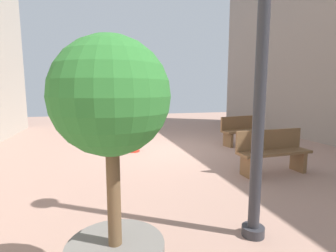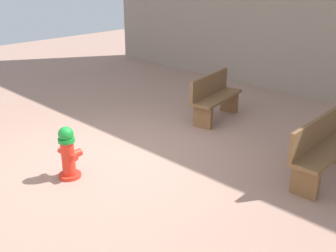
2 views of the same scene
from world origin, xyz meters
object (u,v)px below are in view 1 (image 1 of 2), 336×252
Objects in this scene: fire_hydrant at (134,138)px; street_lamp at (264,17)px; bench_far at (272,151)px; bench_near at (241,130)px; planter_tree at (113,158)px.

street_lamp reaches higher than fire_hydrant.
fire_hydrant is 3.83m from bench_far.
fire_hydrant is 0.54× the size of bench_near.
street_lamp is (2.73, 4.83, 2.14)m from bench_near.
planter_tree is 2.26m from street_lamp.
planter_tree is (0.88, 5.40, 0.87)m from fire_hydrant.
bench_far is 0.75× the size of planter_tree.
planter_tree reaches higher than fire_hydrant.
bench_far is 3.46m from street_lamp.
bench_near is at bearing -119.53° from street_lamp.
street_lamp is (-0.85, 4.80, 2.21)m from fire_hydrant.
fire_hydrant is 5.54m from planter_tree.
bench_near is 2.93m from bench_far.
bench_far is (0.92, 2.78, 0.01)m from bench_near.
fire_hydrant is 0.50× the size of bench_far.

